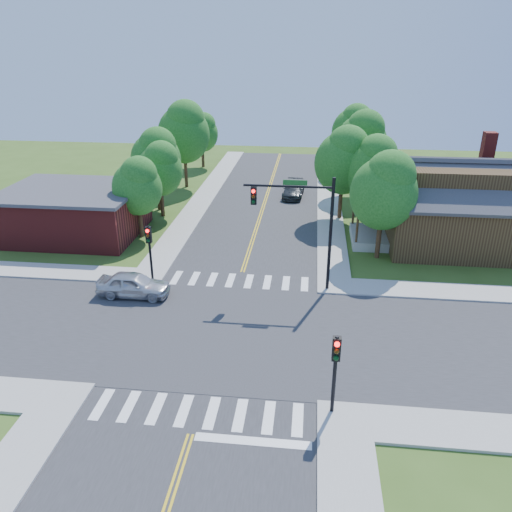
# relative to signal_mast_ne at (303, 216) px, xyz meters

# --- Properties ---
(ground) EXTENTS (100.00, 100.00, 0.00)m
(ground) POSITION_rel_signal_mast_ne_xyz_m (-3.91, -5.59, -4.85)
(ground) COLOR #37531A
(ground) RESTS_ON ground
(road_ns) EXTENTS (10.00, 90.00, 0.04)m
(road_ns) POSITION_rel_signal_mast_ne_xyz_m (-3.91, -5.59, -4.83)
(road_ns) COLOR #2D2D30
(road_ns) RESTS_ON ground
(road_ew) EXTENTS (90.00, 10.00, 0.04)m
(road_ew) POSITION_rel_signal_mast_ne_xyz_m (-3.91, -5.59, -4.83)
(road_ew) COLOR #2D2D30
(road_ew) RESTS_ON ground
(intersection_patch) EXTENTS (10.20, 10.20, 0.06)m
(intersection_patch) POSITION_rel_signal_mast_ne_xyz_m (-3.91, -5.59, -4.85)
(intersection_patch) COLOR #2D2D30
(intersection_patch) RESTS_ON ground
(sidewalk_ne) EXTENTS (40.00, 40.00, 0.14)m
(sidewalk_ne) POSITION_rel_signal_mast_ne_xyz_m (11.90, 10.23, -4.78)
(sidewalk_ne) COLOR #9E9B93
(sidewalk_ne) RESTS_ON ground
(sidewalk_nw) EXTENTS (40.00, 40.00, 0.14)m
(sidewalk_nw) POSITION_rel_signal_mast_ne_xyz_m (-19.73, 10.23, -4.78)
(sidewalk_nw) COLOR #9E9B93
(sidewalk_nw) RESTS_ON ground
(crosswalk_north) EXTENTS (8.85, 2.00, 0.01)m
(crosswalk_north) POSITION_rel_signal_mast_ne_xyz_m (-3.91, 0.61, -4.80)
(crosswalk_north) COLOR white
(crosswalk_north) RESTS_ON ground
(crosswalk_south) EXTENTS (8.85, 2.00, 0.01)m
(crosswalk_south) POSITION_rel_signal_mast_ne_xyz_m (-3.91, -11.79, -4.80)
(crosswalk_south) COLOR white
(crosswalk_south) RESTS_ON ground
(centerline) EXTENTS (0.30, 90.00, 0.01)m
(centerline) POSITION_rel_signal_mast_ne_xyz_m (-3.91, -5.59, -4.80)
(centerline) COLOR gold
(centerline) RESTS_ON ground
(stop_bar) EXTENTS (4.60, 0.45, 0.09)m
(stop_bar) POSITION_rel_signal_mast_ne_xyz_m (-1.41, -13.19, -4.85)
(stop_bar) COLOR white
(stop_bar) RESTS_ON ground
(signal_mast_ne) EXTENTS (5.30, 0.42, 7.20)m
(signal_mast_ne) POSITION_rel_signal_mast_ne_xyz_m (0.00, 0.00, 0.00)
(signal_mast_ne) COLOR black
(signal_mast_ne) RESTS_ON ground
(signal_pole_se) EXTENTS (0.34, 0.42, 3.80)m
(signal_pole_se) POSITION_rel_signal_mast_ne_xyz_m (1.69, -11.21, -2.19)
(signal_pole_se) COLOR black
(signal_pole_se) RESTS_ON ground
(signal_pole_nw) EXTENTS (0.34, 0.42, 3.80)m
(signal_pole_nw) POSITION_rel_signal_mast_ne_xyz_m (-9.51, -0.01, -2.19)
(signal_pole_nw) COLOR black
(signal_pole_nw) RESTS_ON ground
(house_ne) EXTENTS (13.05, 8.80, 7.11)m
(house_ne) POSITION_rel_signal_mast_ne_xyz_m (11.19, 8.65, -1.52)
(house_ne) COLOR #322011
(house_ne) RESTS_ON ground
(building_nw) EXTENTS (10.40, 8.40, 3.73)m
(building_nw) POSITION_rel_signal_mast_ne_xyz_m (-18.11, 7.61, -2.97)
(building_nw) COLOR maroon
(building_nw) RESTS_ON ground
(tree_e_a) EXTENTS (4.58, 4.35, 7.78)m
(tree_e_a) POSITION_rel_signal_mast_ne_xyz_m (5.41, 5.47, 0.24)
(tree_e_a) COLOR #382314
(tree_e_a) RESTS_ON ground
(tree_e_b) EXTENTS (4.48, 4.25, 7.61)m
(tree_e_b) POSITION_rel_signal_mast_ne_xyz_m (5.28, 12.42, 0.13)
(tree_e_b) COLOR #382314
(tree_e_b) RESTS_ON ground
(tree_e_c) EXTENTS (4.96, 4.71, 8.43)m
(tree_e_c) POSITION_rel_signal_mast_ne_xyz_m (5.06, 20.77, 0.67)
(tree_e_c) COLOR #382314
(tree_e_c) RESTS_ON ground
(tree_e_d) EXTENTS (4.70, 4.46, 7.99)m
(tree_e_d) POSITION_rel_signal_mast_ne_xyz_m (4.86, 29.05, 0.38)
(tree_e_d) COLOR #382314
(tree_e_d) RESTS_ON ground
(tree_w_a) EXTENTS (3.81, 3.62, 6.47)m
(tree_w_a) POSITION_rel_signal_mast_ne_xyz_m (-12.68, 7.58, -0.62)
(tree_w_a) COLOR #382314
(tree_w_a) RESTS_ON ground
(tree_w_b) EXTENTS (4.42, 4.20, 7.51)m
(tree_w_b) POSITION_rel_signal_mast_ne_xyz_m (-13.20, 14.35, 0.07)
(tree_w_b) COLOR #382314
(tree_w_b) RESTS_ON ground
(tree_w_c) EXTENTS (5.26, 5.00, 8.95)m
(tree_w_c) POSITION_rel_signal_mast_ne_xyz_m (-12.57, 22.04, 1.01)
(tree_w_c) COLOR #382314
(tree_w_c) RESTS_ON ground
(tree_w_d) EXTENTS (3.84, 3.65, 6.53)m
(tree_w_d) POSITION_rel_signal_mast_ne_xyz_m (-12.66, 30.91, -0.58)
(tree_w_d) COLOR #382314
(tree_w_d) RESTS_ON ground
(tree_house) EXTENTS (4.75, 4.51, 8.08)m
(tree_house) POSITION_rel_signal_mast_ne_xyz_m (3.05, 13.49, 0.44)
(tree_house) COLOR #382314
(tree_house) RESTS_ON ground
(tree_bldg) EXTENTS (3.92, 3.73, 6.67)m
(tree_bldg) POSITION_rel_signal_mast_ne_xyz_m (-12.40, 12.61, -0.49)
(tree_bldg) COLOR #382314
(tree_bldg) RESTS_ON ground
(car_silver) EXTENTS (1.90, 4.44, 1.49)m
(car_silver) POSITION_rel_signal_mast_ne_xyz_m (-10.00, -2.09, -4.10)
(car_silver) COLOR silver
(car_silver) RESTS_ON ground
(car_dgrey) EXTENTS (2.49, 4.92, 1.36)m
(car_dgrey) POSITION_rel_signal_mast_ne_xyz_m (-1.28, 19.72, -4.17)
(car_dgrey) COLOR #313537
(car_dgrey) RESTS_ON ground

